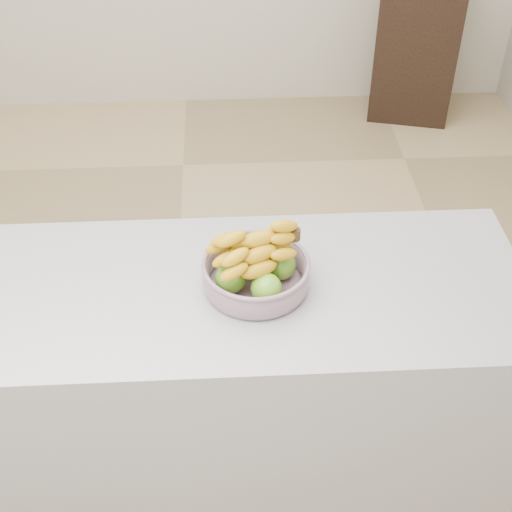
{
  "coord_description": "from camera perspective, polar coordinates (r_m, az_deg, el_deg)",
  "views": [
    {
      "loc": [
        0.22,
        -2.13,
        2.12
      ],
      "look_at": [
        0.29,
        -0.78,
        1.0
      ],
      "focal_mm": 50.0,
      "sensor_mm": 36.0,
      "label": 1
    }
  ],
  "objects": [
    {
      "name": "ground",
      "position": [
        3.01,
        -6.42,
        -5.41
      ],
      "size": [
        4.0,
        4.0,
        0.0
      ],
      "primitive_type": "plane",
      "color": "tan",
      "rests_on": "ground"
    },
    {
      "name": "counter",
      "position": [
        2.16,
        -7.97,
        -11.59
      ],
      "size": [
        2.0,
        0.6,
        0.9
      ],
      "primitive_type": "cube",
      "color": "#9999A1",
      "rests_on": "ground"
    },
    {
      "name": "cabinet",
      "position": [
        4.42,
        12.69,
        16.0
      ],
      "size": [
        0.54,
        0.47,
        0.83
      ],
      "primitive_type": "cube",
      "rotation": [
        0.0,
        0.0,
        -0.26
      ],
      "color": "black",
      "rests_on": "ground"
    },
    {
      "name": "fruit_bowl",
      "position": [
        1.79,
        -0.01,
        -1.15
      ],
      "size": [
        0.27,
        0.27,
        0.17
      ],
      "rotation": [
        0.0,
        0.0,
        0.33
      ],
      "color": "#8B97A7",
      "rests_on": "counter"
    }
  ]
}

